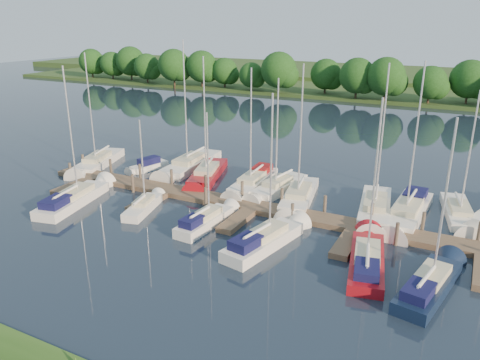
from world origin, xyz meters
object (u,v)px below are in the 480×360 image
at_px(sailboat_n_5, 277,189).
at_px(sailboat_s_2, 206,222).
at_px(sailboat_n_0, 97,164).
at_px(motorboat, 148,167).
at_px(dock, 251,210).

relative_size(sailboat_n_5, sailboat_s_2, 1.18).
bearing_deg(sailboat_n_5, sailboat_n_0, 13.30).
xyz_separation_m(motorboat, sailboat_s_2, (11.81, -8.68, 0.01)).
distance_m(sailboat_n_5, sailboat_s_2, 8.91).
xyz_separation_m(dock, sailboat_n_5, (0.08, 5.05, 0.08)).
relative_size(sailboat_n_0, motorboat, 2.54).
bearing_deg(sailboat_n_5, sailboat_s_2, 87.03).
bearing_deg(motorboat, dock, 174.12).
relative_size(sailboat_n_0, sailboat_s_2, 1.35).
height_order(dock, sailboat_n_0, sailboat_n_0).
distance_m(dock, sailboat_s_2, 4.07).
relative_size(dock, sailboat_n_5, 3.99).
bearing_deg(sailboat_n_5, dock, 97.92).
bearing_deg(sailboat_n_0, motorboat, 177.72).
height_order(motorboat, sailboat_n_5, sailboat_n_5).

